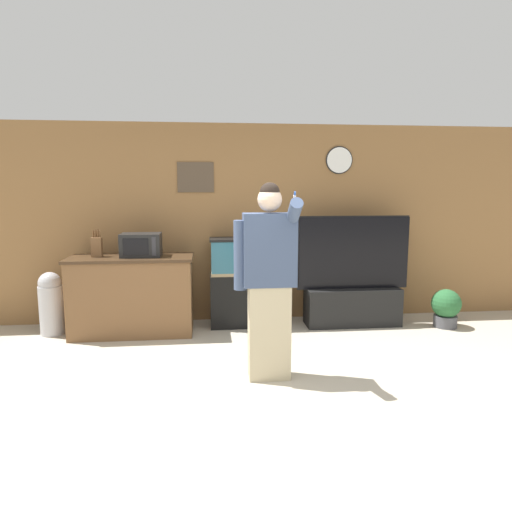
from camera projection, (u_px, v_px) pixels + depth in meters
The scene contains 10 objects.
ground_plane at pixel (258, 412), 3.65m from camera, with size 18.00×18.00×0.00m, color #B2A893.
wall_back_paneled at pixel (236, 223), 6.08m from camera, with size 10.00×0.08×2.60m.
counter_island at pixel (132, 295), 5.55m from camera, with size 1.48×0.63×0.95m.
microwave at pixel (141, 245), 5.49m from camera, with size 0.47×0.34×0.28m.
knife_block at pixel (97, 246), 5.45m from camera, with size 0.12×0.10×0.33m.
aquarium_on_stand at pixel (245, 282), 5.87m from camera, with size 0.90×0.39×1.14m.
tv_on_stand at pixel (352, 293), 5.92m from camera, with size 1.46×0.40×1.42m.
person_standing at pixel (268, 279), 4.17m from camera, with size 0.57×0.43×1.82m.
potted_plant at pixel (446, 307), 5.84m from camera, with size 0.37×0.37×0.49m.
trash_bin at pixel (51, 302), 5.53m from camera, with size 0.28×0.28×0.77m.
Camera 1 is at (-0.37, -3.40, 1.77)m, focal length 32.00 mm.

